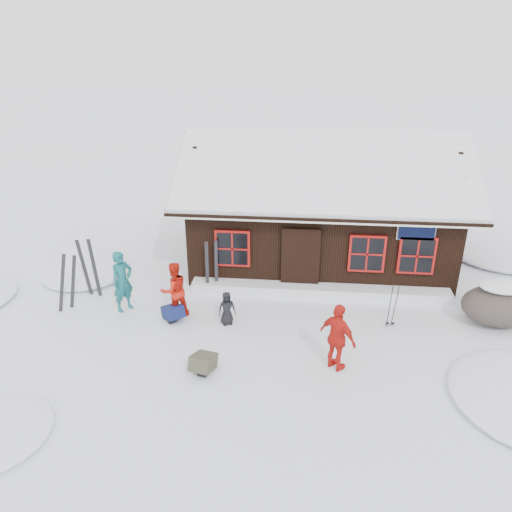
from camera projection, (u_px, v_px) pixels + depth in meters
The scene contains 15 objects.
ground at pixel (262, 335), 12.92m from camera, with size 120.00×120.00×0.00m, color white.
mountain_hut at pixel (320, 215), 16.64m from camera, with size 8.90×6.09×4.42m.
snow_drift at pixel (319, 291), 14.75m from camera, with size 7.60×0.60×0.35m, color white.
snow_mounds at pixel (325, 302), 14.46m from camera, with size 20.60×13.20×0.48m.
skier_teal at pixel (122, 281), 13.76m from camera, with size 0.64×0.42×1.77m, color #13595E.
skier_orange_left at pixel (174, 290), 13.47m from camera, with size 0.78×0.61×1.60m, color red.
skier_orange_right at pixel (338, 338), 11.32m from camera, with size 0.99×0.41×1.68m, color red.
skier_crouched at pixel (227, 308), 13.24m from camera, with size 0.46×0.30×0.94m, color black.
boulder at pixel (498, 305), 13.23m from camera, with size 1.89×1.42×1.11m.
ski_pair_left at pixel (68, 283), 13.81m from camera, with size 0.68×0.32×1.72m.
ski_pair_mid at pixel (89, 269), 14.53m from camera, with size 0.57×0.12×1.84m.
ski_pair_right at pixel (212, 268), 14.73m from camera, with size 0.37×0.19×1.70m.
ski_poles at pixel (392, 307), 13.08m from camera, with size 0.23×0.11×1.26m.
backpack_blue at pixel (173, 314), 13.54m from camera, with size 0.46×0.61×0.33m, color #111B4B.
backpack_olive at pixel (203, 365), 11.49m from camera, with size 0.48×0.63×0.35m, color #403E2D.
Camera 1 is at (0.88, -10.87, 7.23)m, focal length 35.00 mm.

